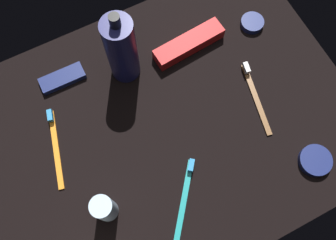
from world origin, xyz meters
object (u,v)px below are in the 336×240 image
Objects in this scene: toothpaste_box_red at (189,44)px; cream_tin_right at (252,23)px; cream_tin_left at (315,161)px; snack_bar_navy at (62,78)px; toothbrush_teal at (185,196)px; lotion_bottle at (121,50)px; deodorant_stick at (105,209)px; toothbrush_orange at (55,144)px; toothbrush_brown at (255,94)px.

cream_tin_right is at bearing -9.81° from toothpaste_box_red.
cream_tin_left is 36.14cm from cream_tin_right.
snack_bar_navy is at bearing 164.50° from toothpaste_box_red.
lotion_bottle is at bearing 87.27° from toothbrush_teal.
deodorant_stick is at bearing -121.44° from lotion_bottle.
toothbrush_orange is at bearing -172.50° from toothpaste_box_red.
toothpaste_box_red reaches higher than toothbrush_orange.
deodorant_stick reaches higher than toothbrush_teal.
cream_tin_left reaches higher than cream_tin_right.
deodorant_stick is 42.37cm from toothpaste_box_red.
toothbrush_brown is 1.72× the size of snack_bar_navy.
lotion_bottle is at bearing 175.04° from cream_tin_right.
toothbrush_teal is (15.47, -4.58, -4.21)cm from deodorant_stick.
cream_tin_right is at bearing 40.73° from toothbrush_teal.
toothbrush_brown is 19.50cm from toothpaste_box_red.
deodorant_stick is (-17.02, -27.83, -4.61)cm from lotion_bottle.
snack_bar_navy is (-30.14, 5.70, -0.85)cm from toothpaste_box_red.
deodorant_stick reaches higher than toothbrush_orange.
toothbrush_teal reaches higher than snack_bar_navy.
lotion_bottle is 25.12cm from toothbrush_orange.
deodorant_stick is 1.38× the size of cream_tin_left.
toothbrush_teal is 1.43× the size of snack_bar_navy.
toothbrush_brown is (25.15, 13.15, 0.00)cm from toothbrush_teal.
toothbrush_brown is 1.01× the size of toothpaste_box_red.
toothpaste_box_red reaches higher than cream_tin_right.
toothbrush_teal is 28.38cm from toothbrush_brown.
cream_tin_right is (9.19, 16.41, 0.16)cm from toothbrush_brown.
lotion_bottle is 17.79cm from toothpaste_box_red.
deodorant_stick is at bearing -168.08° from toothbrush_brown.
cream_tin_right is at bearing 7.00° from toothbrush_orange.
lotion_bottle reaches higher than deodorant_stick.
toothbrush_teal is 38.87cm from snack_bar_navy.
deodorant_stick is 19.32cm from toothbrush_orange.
lotion_bottle is 31.71cm from toothbrush_brown.
snack_bar_navy is at bearing 133.84° from cream_tin_left.
cream_tin_left is (48.42, -28.98, 0.21)cm from toothbrush_orange.
snack_bar_navy is 1.85× the size of cream_tin_right.
toothbrush_orange is at bearing -117.07° from snack_bar_navy.
toothpaste_box_red reaches higher than cream_tin_left.
lotion_bottle reaches higher than cream_tin_left.
toothbrush_teal is 35.63cm from toothpaste_box_red.
lotion_bottle reaches higher than toothpaste_box_red.
toothbrush_teal is at bearing -16.49° from deodorant_stick.
cream_tin_left is at bearing -55.04° from lotion_bottle.
deodorant_stick reaches higher than cream_tin_left.
toothbrush_orange is 2.55× the size of cream_tin_left.
deodorant_stick reaches higher than toothpaste_box_red.
cream_tin_right is (34.34, 29.57, 0.16)cm from toothbrush_teal.
toothbrush_orange is 54.71cm from cream_tin_right.
toothpaste_box_red is (37.42, 8.15, 0.99)cm from toothbrush_orange.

